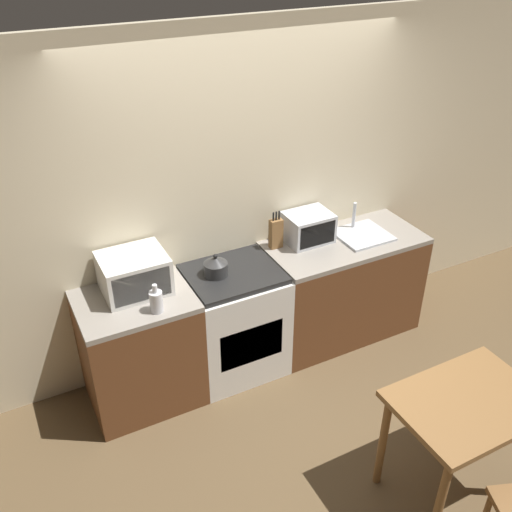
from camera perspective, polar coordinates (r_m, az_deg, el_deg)
The scene contains 12 objects.
ground_plane at distance 4.30m, azimuth 6.25°, elevation -16.52°, with size 16.00×16.00×0.00m, color brown.
wall_back at distance 4.35m, azimuth -1.35°, elevation 5.85°, with size 10.00×0.06×2.60m.
counter_left_run at distance 4.26m, azimuth -11.48°, elevation -9.16°, with size 0.79×0.62×0.90m.
counter_right_run at distance 4.87m, azimuth 8.52°, elevation -3.06°, with size 1.30×0.62×0.90m.
stove_range at distance 4.45m, azimuth -2.20°, elevation -6.48°, with size 0.71×0.62×0.90m.
kettle at distance 4.12m, azimuth -4.05°, elevation -1.03°, with size 0.18×0.18×0.17m.
microwave at distance 4.00m, azimuth -12.09°, elevation -1.72°, with size 0.45×0.38×0.27m.
bottle at distance 3.80m, azimuth -9.95°, elevation -4.46°, with size 0.09×0.09×0.21m.
knife_block at distance 4.43m, azimuth 2.00°, elevation 2.30°, with size 0.10×0.06×0.31m.
toaster_oven at distance 4.54m, azimuth 5.25°, elevation 2.87°, with size 0.36×0.29×0.24m.
sink_basin at distance 4.72m, azimuth 10.55°, elevation 2.19°, with size 0.41×0.39×0.24m.
dining_table at distance 3.66m, azimuth 20.25°, elevation -14.68°, with size 0.86×0.62×0.78m.
Camera 1 is at (-1.71, -2.33, 3.18)m, focal length 40.00 mm.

